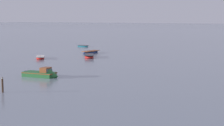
{
  "coord_description": "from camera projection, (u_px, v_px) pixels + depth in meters",
  "views": [
    {
      "loc": [
        13.56,
        -11.42,
        6.75
      ],
      "look_at": [
        -11.62,
        28.82,
        0.74
      ],
      "focal_mm": 57.59,
      "sensor_mm": 36.0,
      "label": 1
    }
  ],
  "objects": [
    {
      "name": "mooring_post_near",
      "position": [
        2.0,
        85.0,
        32.5
      ],
      "size": [
        0.22,
        0.22,
        1.54
      ],
      "color": "#493323",
      "rests_on": "ground"
    },
    {
      "name": "motorboat_moored_1",
      "position": [
        44.0,
        75.0,
        41.0
      ],
      "size": [
        4.62,
        2.22,
        1.69
      ],
      "rotation": [
        0.0,
        0.0,
        0.16
      ],
      "color": "#23602D",
      "rests_on": "ground"
    },
    {
      "name": "rowboat_moored_0",
      "position": [
        91.0,
        52.0,
        68.35
      ],
      "size": [
        1.56,
        4.32,
        0.68
      ],
      "rotation": [
        0.0,
        0.0,
        4.69
      ],
      "color": "navy",
      "rests_on": "ground"
    },
    {
      "name": "rowboat_moored_2",
      "position": [
        83.0,
        46.0,
        83.72
      ],
      "size": [
        3.03,
        1.05,
        0.48
      ],
      "rotation": [
        0.0,
        0.0,
        6.28
      ],
      "color": "#197084",
      "rests_on": "ground"
    },
    {
      "name": "rowboat_moored_5",
      "position": [
        89.0,
        56.0,
        61.22
      ],
      "size": [
        3.86,
        4.6,
        0.71
      ],
      "rotation": [
        0.0,
        0.0,
        2.18
      ],
      "color": "red",
      "rests_on": "ground"
    },
    {
      "name": "rowboat_moored_6",
      "position": [
        40.0,
        58.0,
        59.38
      ],
      "size": [
        3.52,
        3.73,
        0.6
      ],
      "rotation": [
        0.0,
        0.0,
        5.44
      ],
      "color": "red",
      "rests_on": "ground"
    }
  ]
}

